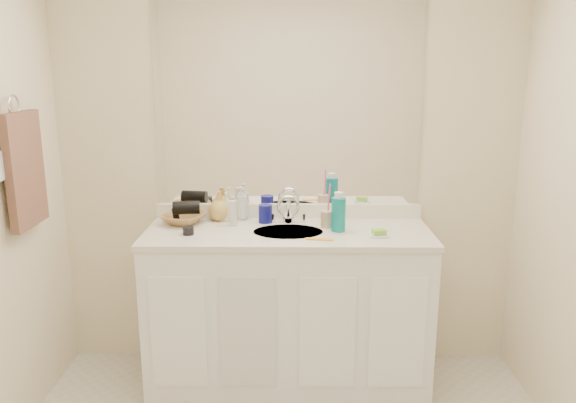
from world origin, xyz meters
The scene contains 23 objects.
wall_back centered at (0.00, 1.30, 1.20)m, with size 2.60×0.02×2.40m, color #F3E4BE.
vanity_cabinet centered at (0.00, 1.02, 0.42)m, with size 1.50×0.55×0.85m, color white.
countertop centered at (0.00, 1.02, 0.86)m, with size 1.52×0.57×0.03m, color silver.
backsplash centered at (0.00, 1.29, 0.92)m, with size 1.52×0.03×0.08m, color white.
sink_basin centered at (0.00, 1.00, 0.87)m, with size 0.37×0.37×0.02m, color #BBB4A3.
faucet centered at (0.00, 1.18, 0.94)m, with size 0.02×0.02×0.11m, color silver.
mirror centered at (0.00, 1.29, 1.56)m, with size 1.48×0.01×1.20m, color white.
blue_mug centered at (-0.13, 1.18, 0.93)m, with size 0.08×0.08×0.10m, color navy.
tan_cup centered at (0.21, 1.09, 0.92)m, with size 0.07×0.07×0.09m, color #C7AA8C.
toothbrush centered at (0.22, 1.09, 1.03)m, with size 0.01×0.01×0.19m, color #FF4389.
mouthwash_bottle centered at (0.27, 1.02, 0.97)m, with size 0.08×0.08×0.18m, color #0A7E7F.
soap_dish centered at (0.47, 0.92, 0.89)m, with size 0.10×0.08×0.01m, color white.
green_soap centered at (0.47, 0.92, 0.90)m, with size 0.07×0.05×0.02m, color #79C630.
orange_comb centered at (0.16, 0.86, 0.88)m, with size 0.14×0.03×0.01m, color #FFA71A.
dark_jar centered at (-0.52, 0.94, 0.90)m, with size 0.06×0.06×0.04m, color black.
extra_white_bottle centered at (-0.30, 1.12, 0.95)m, with size 0.04×0.04×0.14m, color silver.
soap_bottle_white centered at (-0.26, 1.25, 0.97)m, with size 0.07×0.07×0.19m, color silver.
soap_bottle_cream centered at (-0.35, 1.23, 0.96)m, with size 0.07×0.07×0.16m, color #EEE8C2.
soap_bottle_yellow centered at (-0.39, 1.23, 0.96)m, with size 0.13×0.13×0.16m, color tan.
wicker_basket centered at (-0.58, 1.16, 0.91)m, with size 0.23×0.23×0.06m, color olive.
hair_dryer centered at (-0.56, 1.16, 0.97)m, with size 0.07×0.07×0.15m, color black.
towel_ring centered at (-1.27, 0.77, 1.55)m, with size 0.11×0.11×0.01m, color silver.
hand_towel centered at (-1.25, 0.77, 1.25)m, with size 0.04×0.32×0.55m, color #4E332A.
Camera 1 is at (0.03, -1.84, 1.73)m, focal length 35.00 mm.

